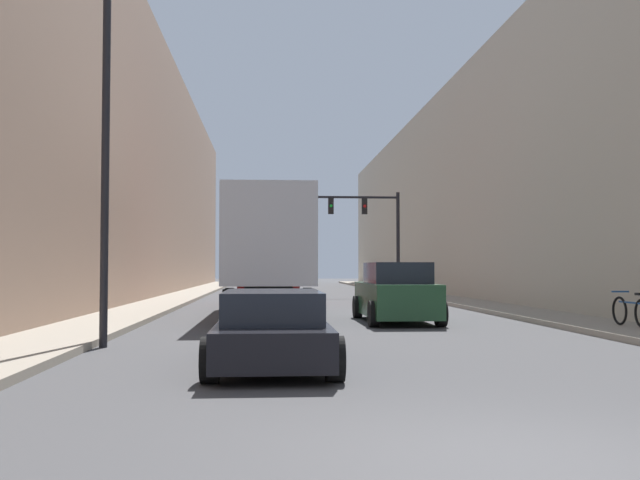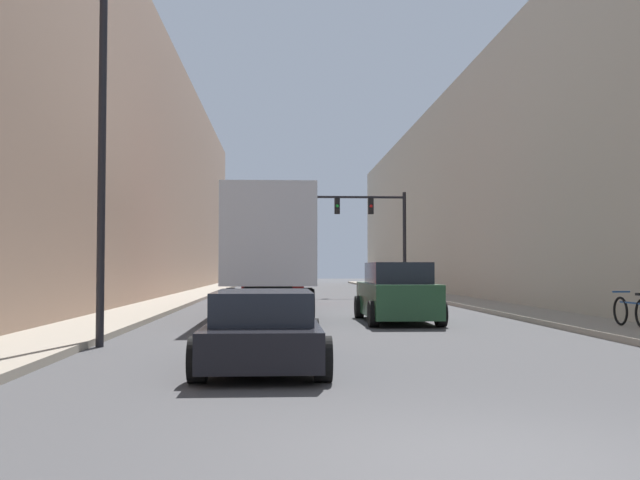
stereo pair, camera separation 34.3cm
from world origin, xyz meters
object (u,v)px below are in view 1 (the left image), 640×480
object	(u,v)px
traffic_signal_gantry	(359,220)
parked_bicycle	(631,311)
semi_truck	(269,250)
sedan_car	(272,329)
suv_car	(396,294)
street_lamp	(106,98)

from	to	relation	value
traffic_signal_gantry	parked_bicycle	bearing A→B (deg)	-81.03
semi_truck	sedan_car	xyz separation A→B (m)	(0.05, -13.75, -1.62)
semi_truck	parked_bicycle	xyz separation A→B (m)	(8.79, -8.59, -1.68)
sedan_car	parked_bicycle	distance (m)	10.15
sedan_car	parked_bicycle	size ratio (longest dim) A/B	2.59
sedan_car	suv_car	world-z (taller)	suv_car
parked_bicycle	suv_car	bearing A→B (deg)	142.51
semi_truck	sedan_car	distance (m)	13.84
street_lamp	parked_bicycle	xyz separation A→B (m)	(12.08, 2.24, -4.48)
traffic_signal_gantry	street_lamp	bearing A→B (deg)	-108.33
suv_car	parked_bicycle	xyz separation A→B (m)	(5.08, -3.89, -0.30)
suv_car	traffic_signal_gantry	world-z (taller)	traffic_signal_gantry
semi_truck	suv_car	distance (m)	6.14
semi_truck	traffic_signal_gantry	world-z (taller)	traffic_signal_gantry
street_lamp	parked_bicycle	world-z (taller)	street_lamp
sedan_car	traffic_signal_gantry	bearing A→B (deg)	79.84
street_lamp	suv_car	bearing A→B (deg)	41.20
suv_car	street_lamp	distance (m)	10.21
semi_truck	parked_bicycle	distance (m)	12.40
suv_car	sedan_car	bearing A→B (deg)	-112.04
sedan_car	parked_bicycle	bearing A→B (deg)	30.54
street_lamp	sedan_car	bearing A→B (deg)	-41.08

